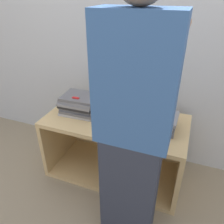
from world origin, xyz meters
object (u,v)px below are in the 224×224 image
(laptop_stack_left, at_px, (80,104))
(person, at_px, (133,133))
(laptop_open, at_px, (118,111))
(laptop_stack_right, at_px, (156,121))

(laptop_stack_left, distance_m, person, 0.84)
(laptop_open, height_order, laptop_stack_right, laptop_open)
(laptop_stack_right, bearing_deg, laptop_open, 170.71)
(laptop_open, relative_size, laptop_stack_left, 0.98)
(laptop_stack_left, distance_m, laptop_stack_right, 0.67)
(laptop_stack_left, relative_size, person, 0.19)
(laptop_open, xyz_separation_m, laptop_stack_left, (-0.34, -0.05, 0.03))
(laptop_stack_left, xyz_separation_m, person, (0.63, -0.53, 0.20))
(laptop_open, height_order, person, person)
(laptop_stack_left, height_order, person, person)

